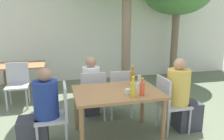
# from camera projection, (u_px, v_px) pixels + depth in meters

# --- Properties ---
(ground_plane) EXTENTS (30.00, 30.00, 0.00)m
(ground_plane) POSITION_uv_depth(u_px,v_px,m) (117.00, 137.00, 3.41)
(ground_plane) COLOR #667056
(cafe_building_wall) EXTENTS (10.00, 0.08, 2.80)m
(cafe_building_wall) POSITION_uv_depth(u_px,v_px,m) (85.00, 33.00, 6.52)
(cafe_building_wall) COLOR white
(cafe_building_wall) RESTS_ON ground_plane
(dining_table_front) EXTENTS (1.27, 0.91, 0.77)m
(dining_table_front) POSITION_uv_depth(u_px,v_px,m) (117.00, 97.00, 3.26)
(dining_table_front) COLOR #996B42
(dining_table_front) RESTS_ON ground_plane
(dining_table_back) EXTENTS (1.08, 0.90, 0.77)m
(dining_table_back) POSITION_uv_depth(u_px,v_px,m) (22.00, 69.00, 5.19)
(dining_table_back) COLOR #996B42
(dining_table_back) RESTS_ON ground_plane
(patio_chair_0) EXTENTS (0.44, 0.44, 0.92)m
(patio_chair_0) POSITION_uv_depth(u_px,v_px,m) (58.00, 112.00, 3.08)
(patio_chair_0) COLOR #B2B2B7
(patio_chair_0) RESTS_ON ground_plane
(patio_chair_1) EXTENTS (0.44, 0.44, 0.92)m
(patio_chair_1) POSITION_uv_depth(u_px,v_px,m) (169.00, 101.00, 3.50)
(patio_chair_1) COLOR #B2B2B7
(patio_chair_1) RESTS_ON ground_plane
(patio_chair_2) EXTENTS (0.44, 0.44, 0.92)m
(patio_chair_2) POSITION_uv_depth(u_px,v_px,m) (93.00, 93.00, 3.88)
(patio_chair_2) COLOR #B2B2B7
(patio_chair_2) RESTS_ON ground_plane
(patio_chair_3) EXTENTS (0.44, 0.44, 0.92)m
(patio_chair_3) POSITION_uv_depth(u_px,v_px,m) (120.00, 91.00, 4.00)
(patio_chair_3) COLOR #B2B2B7
(patio_chair_3) RESTS_ON ground_plane
(patio_chair_4) EXTENTS (0.44, 0.44, 0.92)m
(patio_chair_4) POSITION_uv_depth(u_px,v_px,m) (18.00, 82.00, 4.58)
(patio_chair_4) COLOR #B2B2B7
(patio_chair_4) RESTS_ON ground_plane
(person_seated_0) EXTENTS (0.57, 0.34, 1.17)m
(person_seated_0) POSITION_uv_depth(u_px,v_px,m) (40.00, 114.00, 3.03)
(person_seated_0) COLOR #383842
(person_seated_0) RESTS_ON ground_plane
(person_seated_1) EXTENTS (0.58, 0.36, 1.21)m
(person_seated_1) POSITION_uv_depth(u_px,v_px,m) (182.00, 98.00, 3.55)
(person_seated_1) COLOR #383842
(person_seated_1) RESTS_ON ground_plane
(person_seated_2) EXTENTS (0.31, 0.56, 1.15)m
(person_seated_2) POSITION_uv_depth(u_px,v_px,m) (91.00, 90.00, 4.12)
(person_seated_2) COLOR #383842
(person_seated_2) RESTS_ON ground_plane
(oil_cruet_0) EXTENTS (0.08, 0.08, 0.29)m
(oil_cruet_0) POSITION_uv_depth(u_px,v_px,m) (133.00, 89.00, 2.95)
(oil_cruet_0) COLOR gold
(oil_cruet_0) RESTS_ON dining_table_front
(soda_bottle_1) EXTENTS (0.07, 0.07, 0.25)m
(soda_bottle_1) POSITION_uv_depth(u_px,v_px,m) (142.00, 89.00, 3.01)
(soda_bottle_1) COLOR #DB4C2D
(soda_bottle_1) RESTS_ON dining_table_front
(amber_bottle_2) EXTENTS (0.08, 0.08, 0.32)m
(amber_bottle_2) POSITION_uv_depth(u_px,v_px,m) (132.00, 78.00, 3.49)
(amber_bottle_2) COLOR #9E661E
(amber_bottle_2) RESTS_ON dining_table_front
(drinking_glass_0) EXTENTS (0.06, 0.06, 0.13)m
(drinking_glass_0) POSITION_uv_depth(u_px,v_px,m) (139.00, 79.00, 3.62)
(drinking_glass_0) COLOR silver
(drinking_glass_0) RESTS_ON dining_table_front
(drinking_glass_1) EXTENTS (0.08, 0.08, 0.08)m
(drinking_glass_1) POSITION_uv_depth(u_px,v_px,m) (128.00, 92.00, 3.07)
(drinking_glass_1) COLOR silver
(drinking_glass_1) RESTS_ON dining_table_front
(drinking_glass_2) EXTENTS (0.06, 0.06, 0.09)m
(drinking_glass_2) POSITION_uv_depth(u_px,v_px,m) (138.00, 86.00, 3.33)
(drinking_glass_2) COLOR silver
(drinking_glass_2) RESTS_ON dining_table_front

